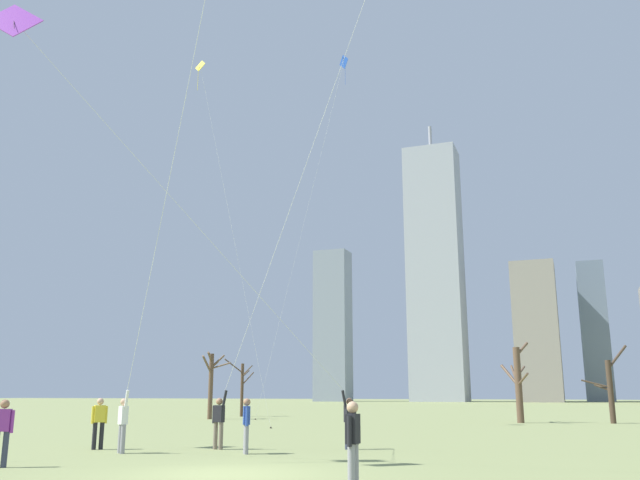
{
  "coord_description": "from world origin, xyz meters",
  "views": [
    {
      "loc": [
        7.52,
        -13.98,
        1.77
      ],
      "look_at": [
        0.0,
        6.0,
        6.7
      ],
      "focal_mm": 37.31,
      "sensor_mm": 36.0,
      "label": 1
    }
  ],
  "objects_px": {
    "kite_flyer_foreground_right_purple": "(273,328)",
    "bystander_strolling_midfield": "(99,421)",
    "bare_tree_center": "(518,382)",
    "distant_kite_low_near_trees_blue": "(334,102)",
    "kite_flyer_midfield_center_green": "(249,335)",
    "bare_tree_rightmost": "(211,381)",
    "bystander_watching_nearby": "(353,441)",
    "bystander_far_off_by_trees": "(246,423)",
    "distant_kite_high_overhead_yellow": "(206,97)",
    "kite_flyer_midfield_left_white": "(145,307)",
    "bare_tree_far_right_edge": "(610,387)",
    "bare_tree_leftmost": "(242,387)"
  },
  "relations": [
    {
      "from": "bystander_watching_nearby",
      "to": "bystander_strolling_midfield",
      "type": "bearing_deg",
      "value": 150.19
    },
    {
      "from": "kite_flyer_foreground_right_purple",
      "to": "bare_tree_far_right_edge",
      "type": "height_order",
      "value": "kite_flyer_foreground_right_purple"
    },
    {
      "from": "kite_flyer_midfield_center_green",
      "to": "bare_tree_far_right_edge",
      "type": "distance_m",
      "value": 28.31
    },
    {
      "from": "bare_tree_rightmost",
      "to": "bare_tree_center",
      "type": "bearing_deg",
      "value": 4.15
    },
    {
      "from": "kite_flyer_midfield_center_green",
      "to": "bare_tree_center",
      "type": "xyz_separation_m",
      "value": [
        6.43,
        24.56,
        -1.15
      ]
    },
    {
      "from": "distant_kite_low_near_trees_blue",
      "to": "bare_tree_far_right_edge",
      "type": "distance_m",
      "value": 25.95
    },
    {
      "from": "distant_kite_high_overhead_yellow",
      "to": "bare_tree_leftmost",
      "type": "height_order",
      "value": "distant_kite_high_overhead_yellow"
    },
    {
      "from": "kite_flyer_midfield_center_green",
      "to": "bare_tree_rightmost",
      "type": "distance_m",
      "value": 27.23
    },
    {
      "from": "kite_flyer_foreground_right_purple",
      "to": "bare_tree_rightmost",
      "type": "relative_size",
      "value": 2.68
    },
    {
      "from": "bystander_far_off_by_trees",
      "to": "bare_tree_center",
      "type": "bearing_deg",
      "value": 76.55
    },
    {
      "from": "bare_tree_rightmost",
      "to": "kite_flyer_foreground_right_purple",
      "type": "bearing_deg",
      "value": -56.49
    },
    {
      "from": "distant_kite_low_near_trees_blue",
      "to": "kite_flyer_midfield_center_green",
      "type": "bearing_deg",
      "value": -77.98
    },
    {
      "from": "bare_tree_center",
      "to": "distant_kite_low_near_trees_blue",
      "type": "bearing_deg",
      "value": -165.27
    },
    {
      "from": "kite_flyer_midfield_center_green",
      "to": "bare_tree_far_right_edge",
      "type": "height_order",
      "value": "kite_flyer_midfield_center_green"
    },
    {
      "from": "distant_kite_low_near_trees_blue",
      "to": "distant_kite_high_overhead_yellow",
      "type": "bearing_deg",
      "value": -121.07
    },
    {
      "from": "kite_flyer_midfield_center_green",
      "to": "kite_flyer_midfield_left_white",
      "type": "distance_m",
      "value": 3.77
    },
    {
      "from": "kite_flyer_foreground_right_purple",
      "to": "bare_tree_center",
      "type": "bearing_deg",
      "value": 77.76
    },
    {
      "from": "bystander_strolling_midfield",
      "to": "bare_tree_center",
      "type": "bearing_deg",
      "value": 66.19
    },
    {
      "from": "kite_flyer_midfield_left_white",
      "to": "distant_kite_low_near_trees_blue",
      "type": "height_order",
      "value": "distant_kite_low_near_trees_blue"
    },
    {
      "from": "bystander_far_off_by_trees",
      "to": "bare_tree_leftmost",
      "type": "bearing_deg",
      "value": 117.45
    },
    {
      "from": "kite_flyer_foreground_right_purple",
      "to": "distant_kite_high_overhead_yellow",
      "type": "xyz_separation_m",
      "value": [
        -10.83,
        13.4,
        15.49
      ]
    },
    {
      "from": "kite_flyer_midfield_left_white",
      "to": "distant_kite_high_overhead_yellow",
      "type": "height_order",
      "value": "distant_kite_high_overhead_yellow"
    },
    {
      "from": "kite_flyer_foreground_right_purple",
      "to": "distant_kite_high_overhead_yellow",
      "type": "relative_size",
      "value": 0.57
    },
    {
      "from": "bare_tree_rightmost",
      "to": "bare_tree_center",
      "type": "height_order",
      "value": "bare_tree_center"
    },
    {
      "from": "kite_flyer_midfield_left_white",
      "to": "bare_tree_rightmost",
      "type": "height_order",
      "value": "kite_flyer_midfield_left_white"
    },
    {
      "from": "bystander_strolling_midfield",
      "to": "bare_tree_far_right_edge",
      "type": "relative_size",
      "value": 0.34
    },
    {
      "from": "bystander_watching_nearby",
      "to": "distant_kite_low_near_trees_blue",
      "type": "height_order",
      "value": "distant_kite_low_near_trees_blue"
    },
    {
      "from": "bystander_far_off_by_trees",
      "to": "bystander_strolling_midfield",
      "type": "bearing_deg",
      "value": -177.32
    },
    {
      "from": "distant_kite_low_near_trees_blue",
      "to": "bystander_far_off_by_trees",
      "type": "bearing_deg",
      "value": -77.45
    },
    {
      "from": "kite_flyer_midfield_center_green",
      "to": "distant_kite_high_overhead_yellow",
      "type": "height_order",
      "value": "distant_kite_high_overhead_yellow"
    },
    {
      "from": "bystander_far_off_by_trees",
      "to": "distant_kite_high_overhead_yellow",
      "type": "bearing_deg",
      "value": 126.47
    },
    {
      "from": "kite_flyer_midfield_left_white",
      "to": "bare_tree_leftmost",
      "type": "bearing_deg",
      "value": 112.51
    },
    {
      "from": "distant_kite_high_overhead_yellow",
      "to": "bare_tree_center",
      "type": "bearing_deg",
      "value": 35.37
    },
    {
      "from": "bare_tree_leftmost",
      "to": "kite_flyer_midfield_center_green",
      "type": "bearing_deg",
      "value": -62.53
    },
    {
      "from": "bystander_watching_nearby",
      "to": "bare_tree_center",
      "type": "xyz_separation_m",
      "value": [
        0.64,
        31.65,
        1.56
      ]
    },
    {
      "from": "distant_kite_low_near_trees_blue",
      "to": "bare_tree_rightmost",
      "type": "distance_m",
      "value": 21.67
    },
    {
      "from": "bystander_strolling_midfield",
      "to": "distant_kite_high_overhead_yellow",
      "type": "xyz_separation_m",
      "value": [
        -4.97,
        14.02,
        18.36
      ]
    },
    {
      "from": "kite_flyer_foreground_right_purple",
      "to": "bystander_far_off_by_trees",
      "type": "height_order",
      "value": "kite_flyer_foreground_right_purple"
    },
    {
      "from": "kite_flyer_foreground_right_purple",
      "to": "distant_kite_high_overhead_yellow",
      "type": "bearing_deg",
      "value": 128.94
    },
    {
      "from": "bare_tree_far_right_edge",
      "to": "distant_kite_low_near_trees_blue",
      "type": "bearing_deg",
      "value": -166.08
    },
    {
      "from": "kite_flyer_foreground_right_purple",
      "to": "bystander_strolling_midfield",
      "type": "relative_size",
      "value": 7.72
    },
    {
      "from": "bystander_strolling_midfield",
      "to": "bare_tree_leftmost",
      "type": "xyz_separation_m",
      "value": [
        -10.1,
        29.74,
        1.39
      ]
    },
    {
      "from": "bystander_far_off_by_trees",
      "to": "bystander_strolling_midfield",
      "type": "distance_m",
      "value": 5.23
    },
    {
      "from": "kite_flyer_midfield_left_white",
      "to": "bare_tree_center",
      "type": "height_order",
      "value": "kite_flyer_midfield_left_white"
    },
    {
      "from": "bystander_strolling_midfield",
      "to": "bare_tree_rightmost",
      "type": "height_order",
      "value": "bare_tree_rightmost"
    },
    {
      "from": "distant_kite_high_overhead_yellow",
      "to": "bare_tree_far_right_edge",
      "type": "distance_m",
      "value": 30.32
    },
    {
      "from": "kite_flyer_foreground_right_purple",
      "to": "bare_tree_rightmost",
      "type": "height_order",
      "value": "kite_flyer_foreground_right_purple"
    },
    {
      "from": "distant_kite_low_near_trees_blue",
      "to": "bare_tree_center",
      "type": "relative_size",
      "value": 5.07
    },
    {
      "from": "bystander_far_off_by_trees",
      "to": "bare_tree_rightmost",
      "type": "relative_size",
      "value": 0.35
    },
    {
      "from": "bystander_strolling_midfield",
      "to": "bystander_watching_nearby",
      "type": "relative_size",
      "value": 1.0
    }
  ]
}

